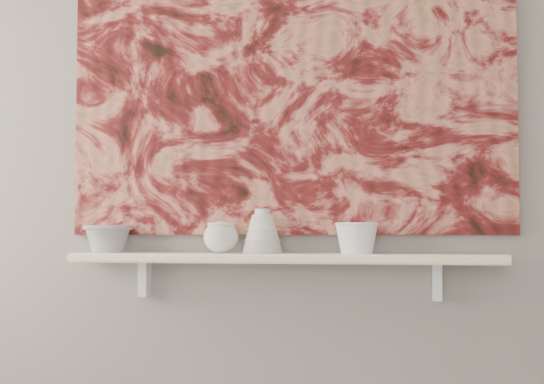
% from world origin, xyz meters
% --- Properties ---
extents(wall_back, '(3.60, 0.00, 3.60)m').
position_xyz_m(wall_back, '(0.00, 1.60, 1.35)').
color(wall_back, gray).
rests_on(wall_back, floor).
extents(shelf, '(1.40, 0.18, 0.03)m').
position_xyz_m(shelf, '(0.00, 1.51, 0.92)').
color(shelf, silver).
rests_on(shelf, wall_back).
extents(shelf_stripe, '(1.40, 0.01, 0.02)m').
position_xyz_m(shelf_stripe, '(0.00, 1.41, 0.92)').
color(shelf_stripe, '#F7ECA5').
rests_on(shelf_stripe, shelf).
extents(bracket_left, '(0.03, 0.06, 0.12)m').
position_xyz_m(bracket_left, '(-0.49, 1.57, 0.84)').
color(bracket_left, silver).
rests_on(bracket_left, wall_back).
extents(bracket_right, '(0.03, 0.06, 0.12)m').
position_xyz_m(bracket_right, '(0.49, 1.57, 0.84)').
color(bracket_right, silver).
rests_on(bracket_right, wall_back).
extents(painting, '(1.50, 0.02, 1.10)m').
position_xyz_m(painting, '(0.00, 1.59, 1.54)').
color(painting, maroon).
rests_on(painting, wall_back).
extents(house_motif, '(0.09, 0.00, 0.08)m').
position_xyz_m(house_motif, '(0.45, 1.57, 1.23)').
color(house_motif, black).
rests_on(house_motif, painting).
extents(bowl_grey, '(0.18, 0.18, 0.10)m').
position_xyz_m(bowl_grey, '(-0.60, 1.51, 0.98)').
color(bowl_grey, gray).
rests_on(bowl_grey, shelf).
extents(cup_cream, '(0.15, 0.15, 0.10)m').
position_xyz_m(cup_cream, '(-0.21, 1.51, 0.98)').
color(cup_cream, silver).
rests_on(cup_cream, shelf).
extents(bell_vessel, '(0.13, 0.13, 0.15)m').
position_xyz_m(bell_vessel, '(-0.07, 1.51, 1.00)').
color(bell_vessel, beige).
rests_on(bell_vessel, shelf).
extents(bowl_white, '(0.15, 0.15, 0.10)m').
position_xyz_m(bowl_white, '(0.24, 1.51, 0.98)').
color(bowl_white, white).
rests_on(bowl_white, shelf).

